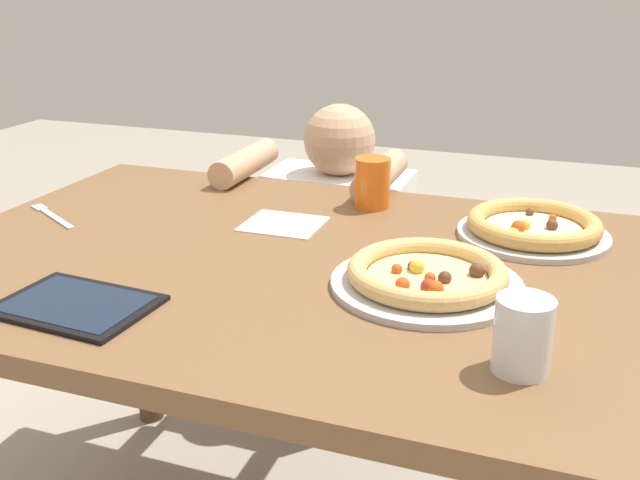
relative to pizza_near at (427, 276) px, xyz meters
The scene contains 9 objects.
dining_table 0.32m from the pizza_near, 169.50° to the left, with size 1.36×0.95×0.75m.
pizza_near is the anchor object (origin of this frame).
pizza_far 0.35m from the pizza_near, 64.42° to the left, with size 0.30×0.30×0.05m.
drink_cup_colored 0.45m from the pizza_near, 117.77° to the left, with size 0.08×0.08×0.11m.
water_cup_clear 0.28m from the pizza_near, 52.23° to the right, with size 0.08×0.08×0.10m.
paper_napkin 0.41m from the pizza_near, 148.52° to the left, with size 0.16×0.14×0.00m, color white.
fork 0.85m from the pizza_near, behind, with size 0.18×0.12×0.00m.
tablet 0.57m from the pizza_near, 152.54° to the right, with size 0.25×0.19×0.01m.
diner_seated 0.93m from the pizza_near, 118.32° to the left, with size 0.43×0.53×0.91m.
Camera 1 is at (0.49, -1.16, 1.26)m, focal length 40.62 mm.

